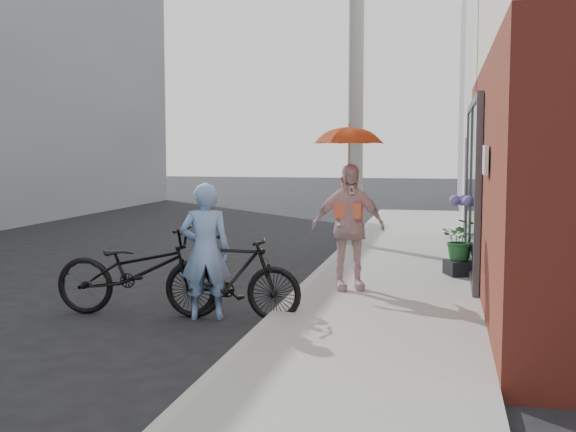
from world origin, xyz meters
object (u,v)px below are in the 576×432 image
(kimono_woman, at_px, (348,227))
(planter, at_px, (461,268))
(utility_pole, at_px, (356,64))
(officer, at_px, (205,251))
(bike_left, at_px, (139,271))
(bike_right, at_px, (232,277))

(kimono_woman, height_order, planter, kimono_woman)
(utility_pole, xyz_separation_m, officer, (-0.98, -5.82, -2.72))
(utility_pole, relative_size, officer, 4.50)
(utility_pole, height_order, bike_left, utility_pole)
(utility_pole, relative_size, kimono_woman, 4.31)
(bike_left, bearing_deg, bike_right, -91.42)
(bike_left, bearing_deg, kimono_woman, -60.74)
(bike_left, relative_size, kimono_woman, 1.23)
(kimono_woman, bearing_deg, utility_pole, 76.31)
(officer, relative_size, kimono_woman, 0.96)
(bike_left, bearing_deg, planter, -56.45)
(bike_right, relative_size, planter, 4.05)
(utility_pole, xyz_separation_m, kimono_woman, (0.45, -4.35, -2.57))
(kimono_woman, bearing_deg, bike_left, -166.16)
(planter, bearing_deg, bike_left, -142.28)
(utility_pole, distance_m, kimono_woman, 5.07)
(utility_pole, height_order, officer, utility_pole)
(utility_pole, bearing_deg, officer, -99.56)
(planter, bearing_deg, officer, -135.33)
(utility_pole, distance_m, bike_right, 6.55)
(kimono_woman, relative_size, planter, 4.06)
(utility_pole, height_order, planter, utility_pole)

